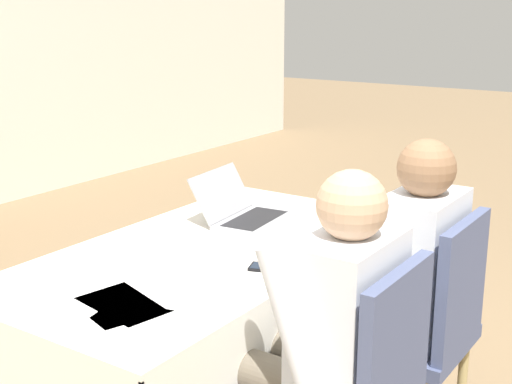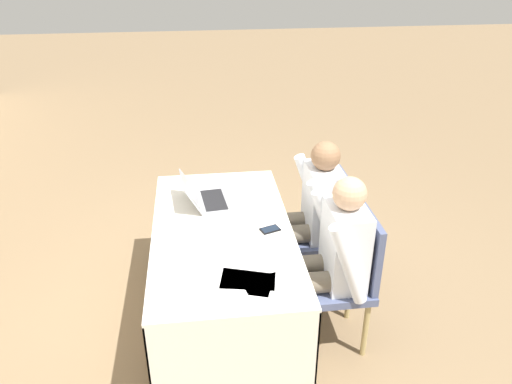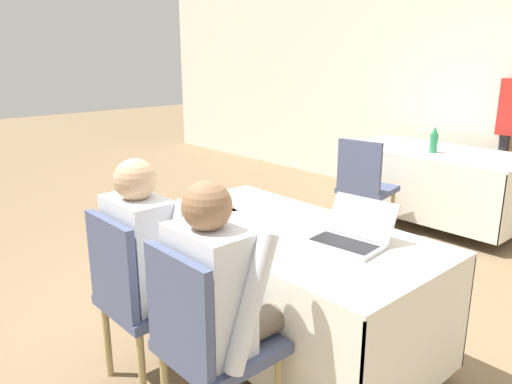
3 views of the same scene
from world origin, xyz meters
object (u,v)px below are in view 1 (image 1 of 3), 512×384
object	(u,v)px
chair_near_right	(424,325)
laptop	(245,212)
person_checkered_shirt	(323,334)
cell_phone	(267,268)
person_white_shirt	(399,277)

from	to	relation	value
chair_near_right	laptop	bearing A→B (deg)	-95.47
laptop	person_checkered_shirt	distance (m)	0.97
laptop	cell_phone	xyz separation A→B (m)	(-0.41, -0.38, -0.04)
cell_phone	person_checkered_shirt	distance (m)	0.42
person_checkered_shirt	cell_phone	bearing A→B (deg)	-122.80
laptop	person_white_shirt	world-z (taller)	person_white_shirt
laptop	chair_near_right	bearing A→B (deg)	-101.35
laptop	chair_near_right	distance (m)	0.87
laptop	chair_near_right	xyz separation A→B (m)	(-0.08, -0.83, -0.26)
laptop	person_checkered_shirt	bearing A→B (deg)	-136.91
laptop	chair_near_right	size ratio (longest dim) A/B	0.42
chair_near_right	person_checkered_shirt	world-z (taller)	person_checkered_shirt
cell_phone	person_white_shirt	size ratio (longest dim) A/B	0.12
cell_phone	chair_near_right	distance (m)	0.60
cell_phone	person_checkered_shirt	size ratio (longest dim) A/B	0.12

